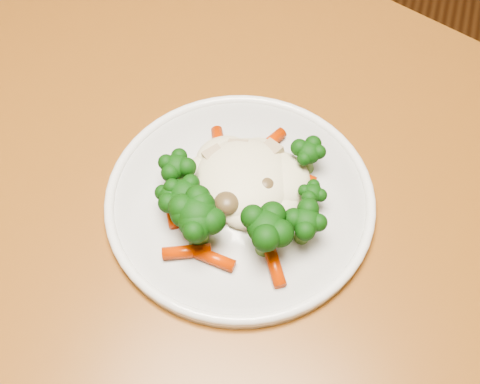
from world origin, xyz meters
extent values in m
plane|color=brown|center=(0.00, 0.00, 0.00)|extent=(3.00, 3.00, 0.00)
cube|color=#975922|center=(0.06, -0.02, 0.73)|extent=(1.43, 1.20, 0.04)
cube|color=#975922|center=(-0.33, 0.50, 0.35)|extent=(0.08, 0.08, 0.71)
cylinder|color=white|center=(0.14, -0.01, 0.76)|extent=(0.27, 0.27, 0.01)
ellipsoid|color=#F0E6C0|center=(0.14, 0.01, 0.78)|extent=(0.11, 0.10, 0.04)
ellipsoid|color=black|center=(0.10, -0.04, 0.78)|extent=(0.05, 0.05, 0.04)
ellipsoid|color=black|center=(0.12, -0.07, 0.79)|extent=(0.06, 0.06, 0.05)
ellipsoid|color=black|center=(0.18, -0.05, 0.79)|extent=(0.06, 0.06, 0.05)
ellipsoid|color=black|center=(0.22, -0.03, 0.78)|extent=(0.04, 0.04, 0.04)
ellipsoid|color=black|center=(0.21, 0.01, 0.78)|extent=(0.03, 0.03, 0.03)
ellipsoid|color=black|center=(0.20, 0.05, 0.78)|extent=(0.04, 0.04, 0.04)
ellipsoid|color=black|center=(0.08, -0.01, 0.78)|extent=(0.04, 0.04, 0.04)
ellipsoid|color=black|center=(0.09, -0.04, 0.78)|extent=(0.04, 0.04, 0.04)
ellipsoid|color=black|center=(0.12, -0.06, 0.79)|extent=(0.06, 0.06, 0.05)
cylinder|color=#D83D05|center=(0.11, 0.04, 0.77)|extent=(0.03, 0.05, 0.01)
cylinder|color=#D83D05|center=(0.15, 0.06, 0.77)|extent=(0.03, 0.05, 0.01)
cylinder|color=#D83D05|center=(0.19, 0.03, 0.77)|extent=(0.04, 0.02, 0.01)
cylinder|color=#D83D05|center=(0.09, -0.04, 0.77)|extent=(0.03, 0.04, 0.01)
cylinder|color=#D83D05|center=(0.12, -0.08, 0.77)|extent=(0.05, 0.03, 0.01)
cylinder|color=#D83D05|center=(0.14, -0.08, 0.77)|extent=(0.04, 0.02, 0.01)
cylinder|color=#D83D05|center=(0.20, -0.07, 0.77)|extent=(0.04, 0.05, 0.01)
ellipsoid|color=brown|center=(0.15, 0.00, 0.78)|extent=(0.03, 0.03, 0.02)
ellipsoid|color=brown|center=(0.17, 0.00, 0.78)|extent=(0.02, 0.02, 0.02)
ellipsoid|color=brown|center=(0.13, 0.00, 0.78)|extent=(0.02, 0.02, 0.02)
ellipsoid|color=brown|center=(0.14, -0.03, 0.78)|extent=(0.03, 0.03, 0.02)
ellipsoid|color=brown|center=(0.15, 0.00, 0.78)|extent=(0.02, 0.02, 0.02)
cube|color=tan|center=(0.13, 0.04, 0.78)|extent=(0.02, 0.02, 0.01)
cube|color=tan|center=(0.16, 0.05, 0.78)|extent=(0.02, 0.02, 0.01)
cube|color=tan|center=(0.11, 0.02, 0.78)|extent=(0.02, 0.02, 0.01)
camera|label=1|loc=(0.24, -0.32, 1.26)|focal=45.00mm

